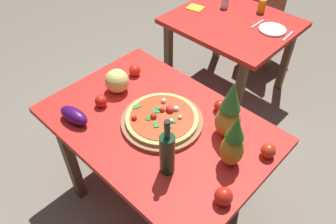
{
  "coord_description": "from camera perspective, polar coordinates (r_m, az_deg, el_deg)",
  "views": [
    {
      "loc": [
        0.96,
        -0.92,
        2.11
      ],
      "look_at": [
        0.02,
        0.07,
        0.79
      ],
      "focal_mm": 35.14,
      "sensor_mm": 36.0,
      "label": 1
    }
  ],
  "objects": [
    {
      "name": "ground_plane",
      "position": [
        2.49,
        -1.45,
        -13.75
      ],
      "size": [
        10.0,
        10.0,
        0.0
      ],
      "primitive_type": "plane",
      "color": "gray"
    },
    {
      "name": "display_table",
      "position": [
        1.97,
        -1.78,
        -3.58
      ],
      "size": [
        1.32,
        0.91,
        0.74
      ],
      "color": "brown",
      "rests_on": "ground_plane"
    },
    {
      "name": "background_table",
      "position": [
        2.98,
        10.93,
        13.61
      ],
      "size": [
        1.0,
        0.87,
        0.74
      ],
      "color": "brown",
      "rests_on": "ground_plane"
    },
    {
      "name": "dining_chair",
      "position": [
        3.57,
        16.96,
        15.06
      ],
      "size": [
        0.45,
        0.45,
        0.85
      ],
      "rotation": [
        0.0,
        0.0,
        3.01
      ],
      "color": "#935F3D",
      "rests_on": "ground_plane"
    },
    {
      "name": "pizza_board",
      "position": [
        1.9,
        -1.04,
        -1.57
      ],
      "size": [
        0.48,
        0.48,
        0.02
      ],
      "primitive_type": "cylinder",
      "color": "#935F3D",
      "rests_on": "display_table"
    },
    {
      "name": "pizza",
      "position": [
        1.88,
        -1.03,
        -0.95
      ],
      "size": [
        0.42,
        0.42,
        0.06
      ],
      "color": "#D4B563",
      "rests_on": "pizza_board"
    },
    {
      "name": "wine_bottle",
      "position": [
        1.59,
        -0.14,
        -7.15
      ],
      "size": [
        0.08,
        0.08,
        0.35
      ],
      "color": "#123820",
      "rests_on": "display_table"
    },
    {
      "name": "pineapple_left",
      "position": [
        1.64,
        11.2,
        -5.42
      ],
      "size": [
        0.12,
        0.12,
        0.33
      ],
      "color": "#AD8829",
      "rests_on": "display_table"
    },
    {
      "name": "pineapple_right",
      "position": [
        1.77,
        10.57,
        -0.05
      ],
      "size": [
        0.14,
        0.14,
        0.36
      ],
      "color": "#BE832F",
      "rests_on": "display_table"
    },
    {
      "name": "melon",
      "position": [
        2.1,
        -8.85,
        5.35
      ],
      "size": [
        0.15,
        0.15,
        0.15
      ],
      "primitive_type": "sphere",
      "color": "#F0DF73",
      "rests_on": "display_table"
    },
    {
      "name": "bell_pepper",
      "position": [
        1.58,
        9.6,
        -14.25
      ],
      "size": [
        0.09,
        0.09,
        0.1
      ],
      "primitive_type": "ellipsoid",
      "color": "red",
      "rests_on": "display_table"
    },
    {
      "name": "eggplant",
      "position": [
        1.96,
        -16.01,
        -0.58
      ],
      "size": [
        0.21,
        0.12,
        0.09
      ],
      "primitive_type": "ellipsoid",
      "rotation": [
        0.0,
        0.0,
        0.15
      ],
      "color": "#430E51",
      "rests_on": "display_table"
    },
    {
      "name": "tomato_at_corner",
      "position": [
        1.98,
        8.97,
        1.05
      ],
      "size": [
        0.07,
        0.07,
        0.07
      ],
      "primitive_type": "sphere",
      "color": "red",
      "rests_on": "display_table"
    },
    {
      "name": "tomato_by_bottle",
      "position": [
        2.03,
        -11.54,
        1.89
      ],
      "size": [
        0.08,
        0.08,
        0.08
      ],
      "primitive_type": "sphere",
      "color": "red",
      "rests_on": "display_table"
    },
    {
      "name": "tomato_beside_pepper",
      "position": [
        1.79,
        16.98,
        -6.44
      ],
      "size": [
        0.08,
        0.08,
        0.08
      ],
      "primitive_type": "sphere",
      "color": "red",
      "rests_on": "display_table"
    },
    {
      "name": "tomato_near_board",
      "position": [
        2.23,
        -5.79,
        7.22
      ],
      "size": [
        0.08,
        0.08,
        0.08
      ],
      "primitive_type": "sphere",
      "color": "red",
      "rests_on": "display_table"
    },
    {
      "name": "drinking_glass_juice",
      "position": [
        3.1,
        15.96,
        17.32
      ],
      "size": [
        0.07,
        0.07,
        0.11
      ],
      "primitive_type": "cylinder",
      "color": "orange",
      "rests_on": "background_table"
    },
    {
      "name": "drinking_glass_water",
      "position": [
        3.11,
        9.87,
        18.25
      ],
      "size": [
        0.07,
        0.07,
        0.1
      ],
      "primitive_type": "cylinder",
      "color": "silver",
      "rests_on": "background_table"
    },
    {
      "name": "dinner_plate",
      "position": [
        2.86,
        17.64,
        13.48
      ],
      "size": [
        0.22,
        0.22,
        0.02
      ],
      "primitive_type": "cylinder",
      "color": "white",
      "rests_on": "background_table"
    },
    {
      "name": "fork_utensil",
      "position": [
        2.91,
        15.23,
        14.53
      ],
      "size": [
        0.02,
        0.18,
        0.01
      ],
      "primitive_type": "cube",
      "rotation": [
        0.0,
        0.0,
        -0.02
      ],
      "color": "silver",
      "rests_on": "background_table"
    },
    {
      "name": "knife_utensil",
      "position": [
        2.81,
        20.07,
        12.24
      ],
      "size": [
        0.03,
        0.18,
        0.01
      ],
      "primitive_type": "cube",
      "rotation": [
        0.0,
        0.0,
        0.07
      ],
      "color": "silver",
      "rests_on": "background_table"
    },
    {
      "name": "napkin_folded",
      "position": [
        3.09,
        4.76,
        17.59
      ],
      "size": [
        0.16,
        0.14,
        0.01
      ],
      "primitive_type": "cube",
      "rotation": [
        0.0,
        0.0,
        0.19
      ],
      "color": "yellow",
      "rests_on": "background_table"
    }
  ]
}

